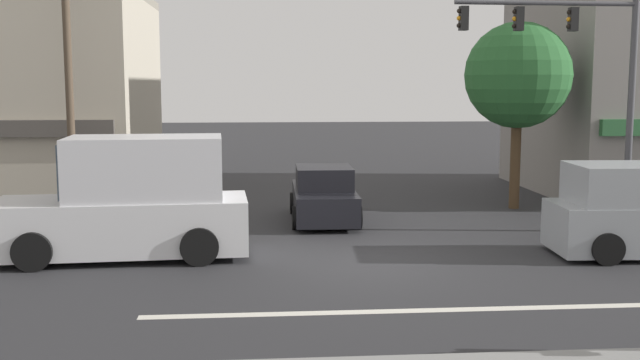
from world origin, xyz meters
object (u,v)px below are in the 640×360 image
(sedan_crossing_rightbound, at_px, (324,196))
(box_truck_crossing_leftbound, at_px, (131,203))
(street_tree, at_px, (518,76))
(traffic_light_mast, at_px, (585,69))
(utility_pole_near_left, at_px, (69,76))

(sedan_crossing_rightbound, distance_m, box_truck_crossing_leftbound, 6.35)
(street_tree, distance_m, traffic_light_mast, 3.95)
(street_tree, relative_size, traffic_light_mast, 0.94)
(traffic_light_mast, bearing_deg, street_tree, 95.55)
(street_tree, relative_size, box_truck_crossing_leftbound, 1.02)
(traffic_light_mast, bearing_deg, box_truck_crossing_leftbound, -170.20)
(utility_pole_near_left, relative_size, box_truck_crossing_leftbound, 1.40)
(sedan_crossing_rightbound, height_order, box_truck_crossing_leftbound, box_truck_crossing_leftbound)
(utility_pole_near_left, relative_size, sedan_crossing_rightbound, 1.93)
(traffic_light_mast, xyz_separation_m, sedan_crossing_rightbound, (-6.57, 2.26, -3.59))
(traffic_light_mast, distance_m, sedan_crossing_rightbound, 7.82)
(box_truck_crossing_leftbound, bearing_deg, utility_pole_near_left, 116.98)
(street_tree, distance_m, utility_pole_near_left, 13.38)
(utility_pole_near_left, xyz_separation_m, box_truck_crossing_leftbound, (2.41, -4.73, -2.89))
(traffic_light_mast, xyz_separation_m, box_truck_crossing_leftbound, (-11.30, -1.95, -3.05))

